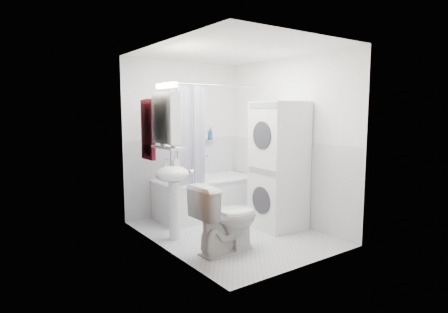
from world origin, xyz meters
TOP-DOWN VIEW (x-y plane):
  - floor at (0.00, 0.00)m, footprint 2.60×2.60m
  - room_walls at (0.00, 0.00)m, footprint 2.60×2.60m
  - wainscot at (0.00, 0.29)m, footprint 1.98×2.58m
  - door at (-0.95, -0.55)m, footprint 0.05×2.00m
  - bathtub at (0.17, 0.92)m, footprint 1.55×0.73m
  - tub_spout at (0.37, 1.25)m, footprint 0.04×0.12m
  - curtain_rod at (0.17, 0.61)m, footprint 1.73×0.02m
  - shower_curtain at (-0.32, 0.61)m, footprint 0.55×0.02m
  - sink at (-0.75, 0.24)m, footprint 0.44×0.37m
  - medicine_cabinet at (-0.90, 0.10)m, footprint 0.13×0.50m
  - shelf at (-0.89, 0.10)m, footprint 0.18×0.54m
  - shower_caddy at (0.42, 1.24)m, footprint 0.22×0.06m
  - towel at (-0.94, 0.54)m, footprint 0.07×0.32m
  - washer_dryer at (0.68, -0.16)m, footprint 0.66×0.65m
  - toilet at (-0.45, -0.49)m, footprint 0.83×0.49m
  - soap_pump at (-0.71, 0.25)m, footprint 0.08×0.17m
  - shelf_bottle at (-0.89, -0.05)m, footprint 0.07×0.18m
  - shelf_cup at (-0.89, 0.22)m, footprint 0.10×0.09m
  - shampoo_a at (0.35, 1.24)m, footprint 0.13×0.17m
  - shampoo_b at (0.47, 1.24)m, footprint 0.08×0.21m

SIDE VIEW (x-z plane):
  - floor at x=0.00m, z-range 0.00..0.00m
  - bathtub at x=0.17m, z-range 0.03..0.62m
  - toilet at x=-0.45m, z-range 0.00..0.80m
  - wainscot at x=0.00m, z-range -0.69..1.89m
  - sink at x=-0.75m, z-range 0.18..1.22m
  - washer_dryer at x=0.68m, z-range 0.00..1.76m
  - tub_spout at x=0.37m, z-range 0.89..0.93m
  - soap_pump at x=-0.71m, z-range 0.91..0.99m
  - door at x=-0.95m, z-range 0.00..2.00m
  - shower_caddy at x=0.42m, z-range 1.14..1.16m
  - shelf at x=-0.89m, z-range 1.19..1.21m
  - shampoo_b at x=0.47m, z-range 1.16..1.24m
  - shampoo_a at x=0.35m, z-range 1.16..1.29m
  - shelf_bottle at x=-0.89m, z-range 1.21..1.28m
  - shower_curtain at x=-0.32m, z-range 0.52..1.98m
  - shelf_cup at x=-0.89m, z-range 1.21..1.31m
  - towel at x=-0.94m, z-range 1.02..1.81m
  - room_walls at x=0.00m, z-range 0.19..2.79m
  - medicine_cabinet at x=-0.90m, z-range 1.21..1.92m
  - curtain_rod at x=0.17m, z-range 1.99..2.01m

